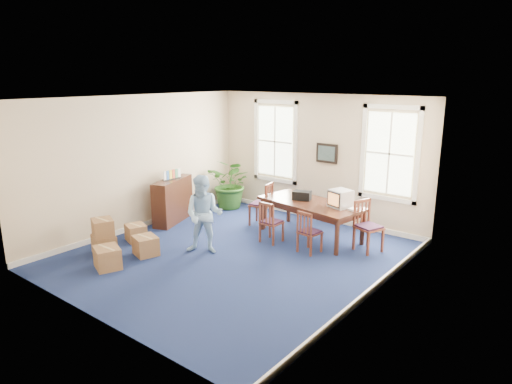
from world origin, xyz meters
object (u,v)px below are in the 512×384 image
Objects in this scene: credenza at (173,200)px; potted_plant at (232,184)px; cardboard_boxes at (113,236)px; man at (204,215)px; conference_table at (310,219)px; chair_near_left at (272,222)px; crt_tv at (341,199)px.

potted_plant reaches higher than credenza.
credenza is 1.03× the size of cardboard_boxes.
potted_plant is (-1.74, 2.86, -0.13)m from man.
conference_table is 1.72× the size of credenza.
credenza is at bearing 7.12° from chair_near_left.
crt_tv reaches higher than credenza.
credenza is (-2.12, 1.03, -0.27)m from man.
cardboard_boxes is at bearing 50.71° from chair_near_left.
conference_table is 3.55m from credenza.
chair_near_left is (-0.50, -0.83, 0.06)m from conference_table.
chair_near_left is 0.67× the size of credenza.
conference_table is at bearing 52.40° from cardboard_boxes.
conference_table is at bearing -156.81° from crt_tv.
chair_near_left reaches higher than cardboard_boxes.
potted_plant is at bearing -30.84° from chair_near_left.
conference_table is 4.35m from cardboard_boxes.
cardboard_boxes is at bearing -168.02° from man.
conference_table is 1.77× the size of cardboard_boxes.
potted_plant is (-2.47, 1.49, 0.23)m from chair_near_left.
cardboard_boxes is at bearing -85.58° from potted_plant.
credenza is at bearing 124.95° from man.
potted_plant reaches higher than crt_tv.
crt_tv is 0.34× the size of cardboard_boxes.
cardboard_boxes is (0.32, -4.10, -0.31)m from potted_plant.
cardboard_boxes is (-3.37, -3.50, -0.63)m from crt_tv.
conference_table is 2.56m from man.
man is 1.21× the size of cardboard_boxes.
chair_near_left is (-1.22, -0.88, -0.55)m from crt_tv.
potted_plant is (-2.97, 0.66, 0.29)m from conference_table.
man is 1.94m from cardboard_boxes.
conference_table is 5.25× the size of crt_tv.
crt_tv is 4.90m from cardboard_boxes.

